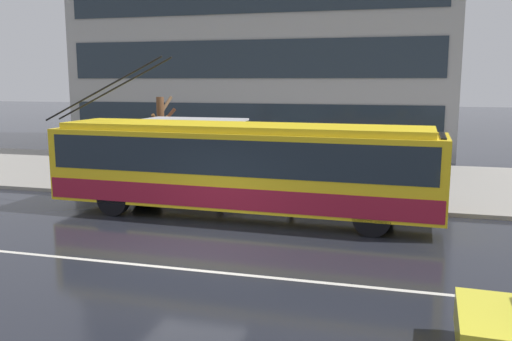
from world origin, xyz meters
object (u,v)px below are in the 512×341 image
Objects in this scene: pedestrian_walking_past at (221,168)px; street_tree_bare at (162,134)px; pedestrian_approaching_curb at (292,149)px; trolleybus at (241,166)px; pedestrian_at_shelter at (396,153)px; bus_shelter at (197,136)px.

pedestrian_walking_past is 4.07m from street_tree_bare.
pedestrian_approaching_curb is at bearing 18.65° from pedestrian_walking_past.
trolleybus is at bearing -58.35° from pedestrian_walking_past.
pedestrian_at_shelter is 0.99× the size of pedestrian_approaching_curb.
pedestrian_walking_past is (-2.44, -0.82, -0.68)m from pedestrian_approaching_curb.
pedestrian_walking_past is at bearing -173.75° from pedestrian_at_shelter.
pedestrian_walking_past is at bearing 121.65° from trolleybus.
street_tree_bare is at bearing 147.03° from pedestrian_walking_past.
pedestrian_at_shelter is at bearing 34.46° from trolleybus.
street_tree_bare reaches higher than pedestrian_walking_past.
bus_shelter is 2.45m from street_tree_bare.
street_tree_bare is (-5.76, 1.34, 0.25)m from pedestrian_approaching_curb.
pedestrian_at_shelter is at bearing -1.51° from bus_shelter.
bus_shelter reaches higher than pedestrian_approaching_curb.
pedestrian_at_shelter is (7.37, -0.19, -0.35)m from bus_shelter.
bus_shelter is at bearing 129.65° from trolleybus.
street_tree_bare is (-9.45, 1.49, 0.25)m from pedestrian_at_shelter.
trolleybus is 4.38m from bus_shelter.
street_tree_bare is (-3.32, 2.16, 0.92)m from pedestrian_walking_past.
trolleybus is at bearing -145.54° from pedestrian_at_shelter.
bus_shelter is 1.10× the size of street_tree_bare.
street_tree_bare is (-2.08, 1.29, -0.10)m from bus_shelter.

